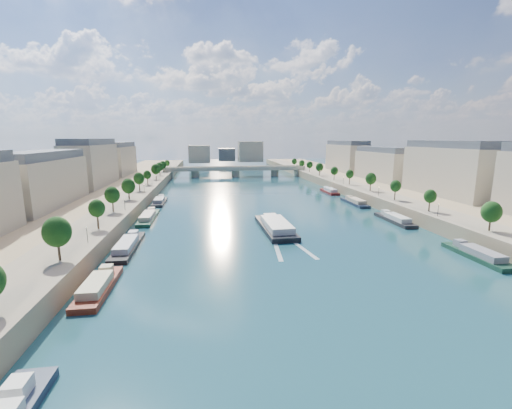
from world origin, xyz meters
name	(u,v)px	position (x,y,z in m)	size (l,w,h in m)	color
ground	(257,204)	(0.00, 100.00, 0.00)	(700.00, 700.00, 0.00)	#0E2C3D
quay_left	(95,203)	(-72.00, 100.00, 2.50)	(44.00, 520.00, 5.00)	#9E8460
quay_right	(400,195)	(72.00, 100.00, 2.50)	(44.00, 520.00, 5.00)	#9E8460
pave_left	(130,196)	(-57.00, 100.00, 5.05)	(14.00, 520.00, 0.10)	gray
pave_right	(372,191)	(57.00, 100.00, 5.05)	(14.00, 520.00, 0.10)	gray
trees_left	(135,184)	(-55.00, 102.00, 10.48)	(4.80, 268.80, 8.26)	#382B1E
trees_right	(360,178)	(55.00, 110.00, 10.48)	(4.80, 268.80, 8.26)	#382B1E
lamps_left	(136,194)	(-52.50, 90.00, 7.78)	(0.36, 200.36, 4.28)	black
lamps_right	(359,184)	(52.50, 105.00, 7.78)	(0.36, 200.36, 4.28)	black
buildings_left	(71,169)	(-85.00, 112.00, 16.45)	(16.00, 226.00, 23.20)	#B9A78E
buildings_right	(412,165)	(85.00, 112.00, 16.45)	(16.00, 226.00, 23.20)	#B9A78E
skyline	(230,153)	(3.19, 319.52, 14.66)	(79.00, 42.00, 22.00)	#B9A78E
bridge	(236,170)	(0.00, 217.90, 5.08)	(112.00, 12.00, 8.15)	#C1B79E
tour_barge	(275,227)	(-0.64, 53.36, 1.23)	(9.56, 31.15, 4.20)	black
wake	(287,245)	(-0.64, 36.84, 0.02)	(10.76, 25.99, 0.04)	silver
moored_barges_left	(130,243)	(-45.50, 42.62, 0.84)	(5.00, 155.64, 3.60)	#1D2840
moored_barges_right	(399,221)	(45.50, 56.00, 0.84)	(5.00, 158.72, 3.60)	black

